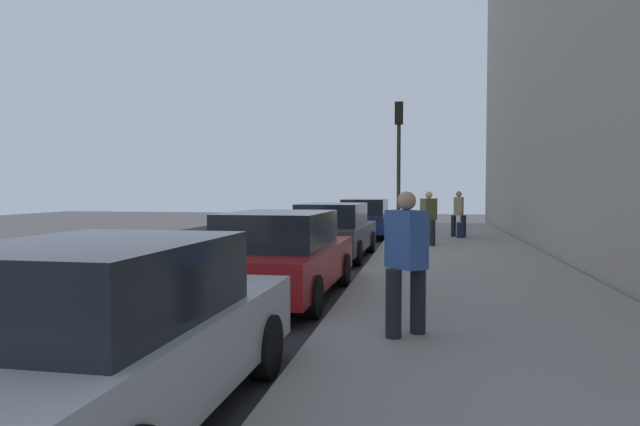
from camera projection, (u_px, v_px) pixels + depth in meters
name	position (u px, v px, depth m)	size (l,w,h in m)	color
ground_plane	(340.00, 256.00, 15.84)	(56.00, 56.00, 0.00)	#28282B
sidewalk	(460.00, 256.00, 15.24)	(28.00, 4.60, 0.15)	gray
lane_stripe_centre	(232.00, 254.00, 16.42)	(28.00, 0.14, 0.01)	gold
parked_car_silver	(109.00, 335.00, 4.36)	(4.34, 1.92, 1.51)	black
parked_car_red	(281.00, 255.00, 9.66)	(4.59, 1.95, 1.51)	black
parked_car_charcoal	(334.00, 231.00, 15.34)	(4.73, 1.98, 1.51)	black
parked_car_navy	(366.00, 218.00, 21.97)	(4.40, 1.97, 1.51)	black
pedestrian_tan_coat	(459.00, 212.00, 20.59)	(0.51, 0.54, 1.68)	black
pedestrian_olive_coat	(429.00, 217.00, 17.43)	(0.51, 0.53, 1.68)	black
pedestrian_blue_coat	(406.00, 259.00, 6.64)	(0.54, 0.53, 1.72)	black
traffic_light_pole	(399.00, 149.00, 17.77)	(0.35, 0.26, 4.51)	#2D2D19
rolling_suitcase	(460.00, 230.00, 20.17)	(0.34, 0.22, 0.91)	#191E38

